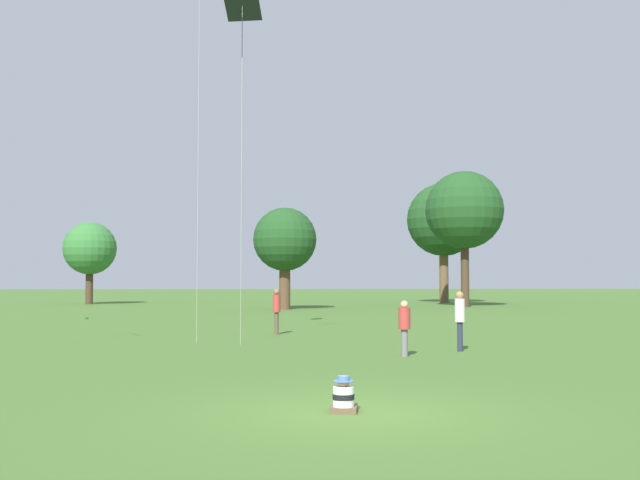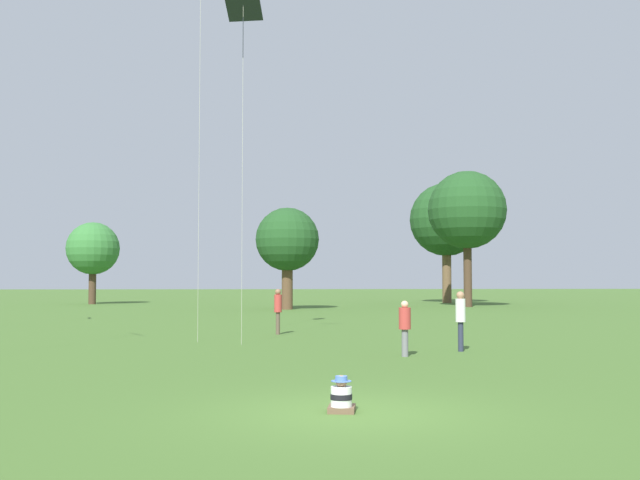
# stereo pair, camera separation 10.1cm
# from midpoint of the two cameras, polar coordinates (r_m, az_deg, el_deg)

# --- Properties ---
(ground_plane) EXTENTS (300.00, 300.00, 0.00)m
(ground_plane) POSITION_cam_midpoint_polar(r_m,az_deg,el_deg) (12.58, 2.34, -13.05)
(ground_plane) COLOR #426628
(seated_toddler) EXTENTS (0.52, 0.61, 0.61)m
(seated_toddler) POSITION_cam_midpoint_polar(r_m,az_deg,el_deg) (12.62, 1.58, -11.90)
(seated_toddler) COLOR brown
(seated_toddler) RESTS_ON ground
(person_standing_0) EXTENTS (0.43, 0.43, 1.58)m
(person_standing_0) POSITION_cam_midpoint_polar(r_m,az_deg,el_deg) (21.50, 6.32, -6.33)
(person_standing_0) COLOR slate
(person_standing_0) RESTS_ON ground
(person_standing_1) EXTENTS (0.35, 0.35, 1.80)m
(person_standing_1) POSITION_cam_midpoint_polar(r_m,az_deg,el_deg) (29.88, -3.42, -5.09)
(person_standing_1) COLOR brown
(person_standing_1) RESTS_ON ground
(person_standing_2) EXTENTS (0.42, 0.42, 1.82)m
(person_standing_2) POSITION_cam_midpoint_polar(r_m,az_deg,el_deg) (23.28, 10.48, -5.60)
(person_standing_2) COLOR #282D42
(person_standing_2) RESTS_ON ground
(kite_0) EXTENTS (1.37, 1.15, 11.98)m
(kite_0) POSITION_cam_midpoint_polar(r_m,az_deg,el_deg) (26.87, -6.05, 16.82)
(kite_0) COLOR #1E2328
(kite_0) RESTS_ON ground
(distant_tree_0) EXTENTS (4.61, 4.61, 7.39)m
(distant_tree_0) POSITION_cam_midpoint_polar(r_m,az_deg,el_deg) (54.33, -2.75, -0.02)
(distant_tree_0) COLOR brown
(distant_tree_0) RESTS_ON ground
(distant_tree_1) EXTENTS (6.76, 6.76, 11.08)m
(distant_tree_1) POSITION_cam_midpoint_polar(r_m,az_deg,el_deg) (70.18, 9.35, 1.50)
(distant_tree_1) COLOR brown
(distant_tree_1) RESTS_ON ground
(distant_tree_2) EXTENTS (6.19, 6.19, 10.78)m
(distant_tree_2) POSITION_cam_midpoint_polar(r_m,az_deg,el_deg) (60.48, 10.89, 2.22)
(distant_tree_2) COLOR #473323
(distant_tree_2) RESTS_ON ground
(distant_tree_3) EXTENTS (4.60, 4.60, 7.19)m
(distant_tree_3) POSITION_cam_midpoint_polar(r_m,az_deg,el_deg) (68.58, -17.17, -0.65)
(distant_tree_3) COLOR #473323
(distant_tree_3) RESTS_ON ground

